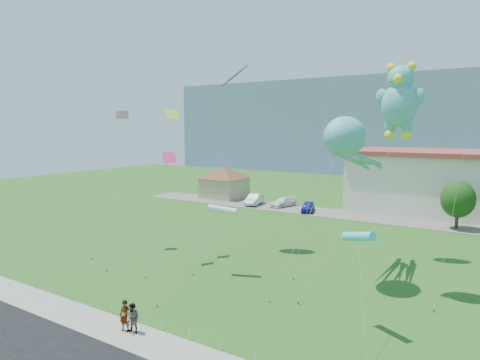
# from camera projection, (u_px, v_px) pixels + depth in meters

# --- Properties ---
(ground) EXTENTS (160.00, 160.00, 0.00)m
(ground) POSITION_uv_depth(u_px,v_px,m) (191.00, 326.00, 24.21)
(ground) COLOR #275618
(ground) RESTS_ON ground
(sidewalk) EXTENTS (80.00, 2.50, 0.10)m
(sidewalk) POSITION_uv_depth(u_px,v_px,m) (157.00, 346.00, 21.91)
(sidewalk) COLOR gray
(sidewalk) RESTS_ON ground
(parking_strip) EXTENTS (70.00, 6.00, 0.06)m
(parking_strip) POSITION_uv_depth(u_px,v_px,m) (368.00, 217.00, 53.47)
(parking_strip) COLOR #59544C
(parking_strip) RESTS_ON ground
(hill_ridge) EXTENTS (160.00, 50.00, 25.00)m
(hill_ridge) POSITION_uv_depth(u_px,v_px,m) (455.00, 123.00, 123.04)
(hill_ridge) COLOR slate
(hill_ridge) RESTS_ON ground
(pavilion) EXTENTS (9.20, 9.20, 5.00)m
(pavilion) POSITION_uv_depth(u_px,v_px,m) (224.00, 179.00, 68.46)
(pavilion) COLOR tan
(pavilion) RESTS_ON ground
(rope_fence) EXTENTS (26.05, 0.05, 0.50)m
(rope_fence) POSITION_uv_depth(u_px,v_px,m) (175.00, 331.00, 23.10)
(rope_fence) COLOR white
(rope_fence) RESTS_ON ground
(tree_near) EXTENTS (3.60, 3.60, 5.47)m
(tree_near) POSITION_uv_depth(u_px,v_px,m) (458.00, 199.00, 46.88)
(tree_near) COLOR #3F2B19
(tree_near) RESTS_ON ground
(pedestrian_left) EXTENTS (0.74, 0.61, 1.73)m
(pedestrian_left) POSITION_uv_depth(u_px,v_px,m) (125.00, 316.00, 23.27)
(pedestrian_left) COLOR gray
(pedestrian_left) RESTS_ON sidewalk
(pedestrian_right) EXTENTS (0.86, 0.71, 1.65)m
(pedestrian_right) POSITION_uv_depth(u_px,v_px,m) (133.00, 318.00, 23.05)
(pedestrian_right) COLOR gray
(pedestrian_right) RESTS_ON sidewalk
(parked_car_silver) EXTENTS (2.55, 4.98, 1.56)m
(parked_car_silver) POSITION_uv_depth(u_px,v_px,m) (255.00, 199.00, 62.16)
(parked_car_silver) COLOR #BAB8C0
(parked_car_silver) RESTS_ON parking_strip
(parked_car_white) EXTENTS (3.03, 4.74, 1.28)m
(parked_car_white) POSITION_uv_depth(u_px,v_px,m) (283.00, 202.00, 60.73)
(parked_car_white) COLOR white
(parked_car_white) RESTS_ON parking_strip
(parked_car_blue) EXTENTS (2.79, 4.29, 1.36)m
(parked_car_blue) POSITION_uv_depth(u_px,v_px,m) (308.00, 207.00, 56.91)
(parked_car_blue) COLOR navy
(parked_car_blue) RESTS_ON parking_strip
(octopus_kite) EXTENTS (4.06, 12.11, 11.95)m
(octopus_kite) POSITION_uv_depth(u_px,v_px,m) (349.00, 145.00, 30.61)
(octopus_kite) COLOR teal
(octopus_kite) RESTS_ON ground
(teddy_bear_kite) EXTENTS (6.02, 6.66, 15.36)m
(teddy_bear_kite) POSITION_uv_depth(u_px,v_px,m) (400.00, 99.00, 27.90)
(teddy_bear_kite) COLOR teal
(teddy_bear_kite) RESTS_ON ground
(small_kite_blue) EXTENTS (2.66, 9.05, 16.48)m
(small_kite_blue) POSITION_uv_depth(u_px,v_px,m) (233.00, 80.00, 38.32)
(small_kite_blue) COLOR #272DDE
(small_kite_blue) RESTS_ON ground
(small_kite_white) EXTENTS (0.50, 8.48, 5.44)m
(small_kite_white) POSITION_uv_depth(u_px,v_px,m) (222.00, 210.00, 32.23)
(small_kite_white) COLOR silver
(small_kite_white) RESTS_ON ground
(small_kite_pink) EXTENTS (3.09, 5.55, 9.18)m
(small_kite_pink) POSITION_uv_depth(u_px,v_px,m) (163.00, 169.00, 34.88)
(small_kite_pink) COLOR #E43275
(small_kite_pink) RESTS_ON ground
(small_kite_black) EXTENTS (1.60, 5.38, 12.81)m
(small_kite_black) POSITION_uv_depth(u_px,v_px,m) (119.00, 130.00, 38.98)
(small_kite_black) COLOR black
(small_kite_black) RESTS_ON ground
(small_kite_cyan) EXTENTS (2.18, 5.26, 5.73)m
(small_kite_cyan) POSITION_uv_depth(u_px,v_px,m) (358.00, 237.00, 23.15)
(small_kite_cyan) COLOR #2FD4D2
(small_kite_cyan) RESTS_ON ground
(small_kite_yellow) EXTENTS (3.31, 6.93, 12.73)m
(small_kite_yellow) POSITION_uv_depth(u_px,v_px,m) (169.00, 132.00, 36.33)
(small_kite_yellow) COLOR #A4C62E
(small_kite_yellow) RESTS_ON ground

